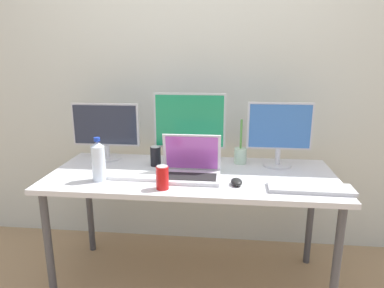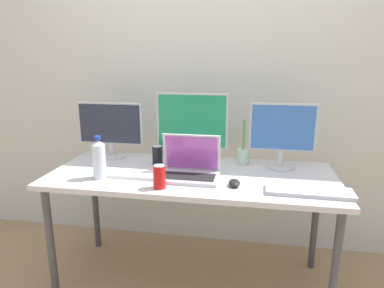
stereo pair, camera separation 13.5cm
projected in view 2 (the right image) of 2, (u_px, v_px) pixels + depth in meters
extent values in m
plane|color=#9E7F5B|center=(192.00, 281.00, 2.22)|extent=(16.00, 16.00, 0.00)
cube|color=silver|center=(206.00, 72.00, 2.46)|extent=(7.00, 0.08, 2.60)
cylinder|color=#424247|center=(51.00, 244.00, 1.99)|extent=(0.04, 0.04, 0.71)
cylinder|color=#424247|center=(335.00, 274.00, 1.72)|extent=(0.04, 0.04, 0.71)
cylinder|color=#424247|center=(95.00, 203.00, 2.54)|extent=(0.04, 0.04, 0.71)
cylinder|color=#424247|center=(315.00, 220.00, 2.28)|extent=(0.04, 0.04, 0.71)
cube|color=silver|center=(192.00, 176.00, 2.04)|extent=(1.69, 0.70, 0.03)
cylinder|color=silver|center=(112.00, 156.00, 2.36)|extent=(0.18, 0.18, 0.01)
cylinder|color=silver|center=(112.00, 149.00, 2.34)|extent=(0.03, 0.03, 0.08)
cube|color=silver|center=(110.00, 123.00, 2.30)|extent=(0.45, 0.02, 0.28)
cube|color=#232838|center=(110.00, 124.00, 2.29)|extent=(0.42, 0.01, 0.26)
cylinder|color=silver|center=(192.00, 161.00, 2.25)|extent=(0.19, 0.19, 0.01)
cylinder|color=silver|center=(192.00, 154.00, 2.24)|extent=(0.03, 0.03, 0.09)
cube|color=silver|center=(192.00, 121.00, 2.18)|extent=(0.46, 0.02, 0.35)
cube|color=#1E8C59|center=(192.00, 121.00, 2.17)|extent=(0.43, 0.01, 0.33)
cylinder|color=silver|center=(280.00, 167.00, 2.13)|extent=(0.18, 0.18, 0.01)
cylinder|color=silver|center=(280.00, 158.00, 2.12)|extent=(0.03, 0.03, 0.10)
cube|color=silver|center=(283.00, 127.00, 2.07)|extent=(0.40, 0.02, 0.29)
cube|color=#3366B2|center=(283.00, 128.00, 2.06)|extent=(0.37, 0.01, 0.27)
cube|color=silver|center=(190.00, 177.00, 1.94)|extent=(0.34, 0.23, 0.02)
cube|color=black|center=(189.00, 176.00, 1.92)|extent=(0.30, 0.13, 0.00)
cube|color=silver|center=(193.00, 152.00, 1.99)|extent=(0.34, 0.06, 0.22)
cube|color=#A54CB2|center=(192.00, 153.00, 1.99)|extent=(0.30, 0.05, 0.20)
cube|color=white|center=(135.00, 174.00, 1.99)|extent=(0.40, 0.14, 0.02)
cube|color=#B2B2B7|center=(309.00, 192.00, 1.74)|extent=(0.44, 0.15, 0.02)
ellipsoid|color=black|center=(234.00, 183.00, 1.83)|extent=(0.07, 0.10, 0.03)
cylinder|color=silver|center=(99.00, 162.00, 1.93)|extent=(0.08, 0.08, 0.20)
cone|color=silver|center=(98.00, 142.00, 1.90)|extent=(0.07, 0.07, 0.03)
cylinder|color=#1938B2|center=(97.00, 138.00, 1.90)|extent=(0.03, 0.03, 0.02)
cylinder|color=red|center=(159.00, 177.00, 1.80)|extent=(0.07, 0.07, 0.12)
cylinder|color=silver|center=(159.00, 166.00, 1.78)|extent=(0.06, 0.06, 0.00)
cylinder|color=black|center=(158.00, 156.00, 2.18)|extent=(0.07, 0.07, 0.12)
cylinder|color=silver|center=(157.00, 146.00, 2.16)|extent=(0.06, 0.06, 0.00)
cylinder|color=#B2D1B7|center=(243.00, 157.00, 2.19)|extent=(0.08, 0.08, 0.10)
cylinder|color=#519342|center=(244.00, 135.00, 2.16)|extent=(0.01, 0.01, 0.19)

